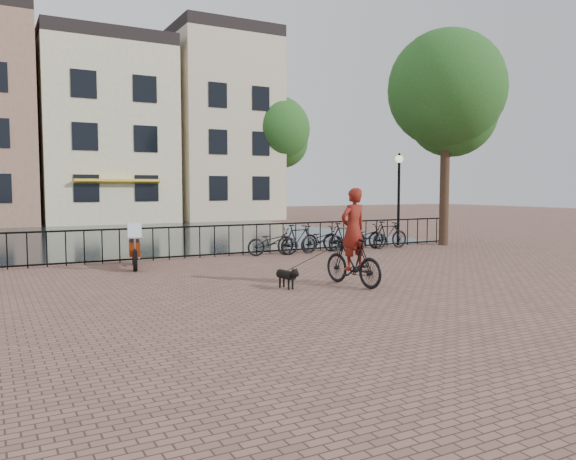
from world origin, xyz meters
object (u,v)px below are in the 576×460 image
lamp_post (399,184)px  motorcycle (134,244)px  cyclist (353,243)px  dog (286,278)px

lamp_post → motorcycle: 10.24m
motorcycle → lamp_post: bearing=16.9°
lamp_post → motorcycle: (-10.06, -0.88, -1.71)m
cyclist → motorcycle: (-3.71, 5.26, -0.32)m
motorcycle → dog: bearing=-53.7°
dog → motorcycle: motorcycle is taller
dog → motorcycle: 5.35m
dog → motorcycle: (-2.20, 4.86, 0.43)m
cyclist → motorcycle: size_ratio=1.35×
lamp_post → cyclist: (-6.35, -6.14, -1.39)m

